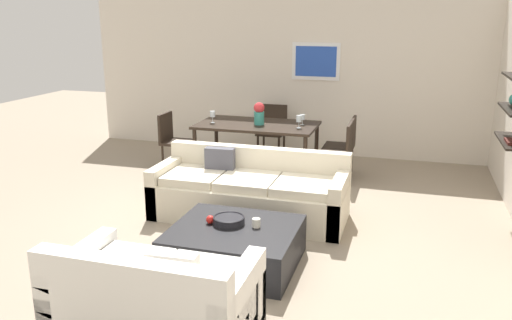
# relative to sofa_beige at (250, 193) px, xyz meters

# --- Properties ---
(ground_plane) EXTENTS (18.00, 18.00, 0.00)m
(ground_plane) POSITION_rel_sofa_beige_xyz_m (0.01, -0.34, -0.29)
(ground_plane) COLOR gray
(back_wall_unit) EXTENTS (8.40, 0.09, 2.70)m
(back_wall_unit) POSITION_rel_sofa_beige_xyz_m (0.31, 3.19, 1.06)
(back_wall_unit) COLOR silver
(back_wall_unit) RESTS_ON ground
(sofa_beige) EXTENTS (2.27, 0.90, 0.78)m
(sofa_beige) POSITION_rel_sofa_beige_xyz_m (0.00, 0.00, 0.00)
(sofa_beige) COLOR beige
(sofa_beige) RESTS_ON ground
(loveseat_white) EXTENTS (1.45, 0.90, 0.78)m
(loveseat_white) POSITION_rel_sofa_beige_xyz_m (0.05, -2.51, 0.00)
(loveseat_white) COLOR white
(loveseat_white) RESTS_ON ground
(coffee_table) EXTENTS (1.19, 1.07, 0.38)m
(coffee_table) POSITION_rel_sofa_beige_xyz_m (0.23, -1.23, -0.10)
(coffee_table) COLOR black
(coffee_table) RESTS_ON ground
(decorative_bowl) EXTENTS (0.31, 0.31, 0.08)m
(decorative_bowl) POSITION_rel_sofa_beige_xyz_m (0.15, -1.15, 0.13)
(decorative_bowl) COLOR black
(decorative_bowl) RESTS_ON coffee_table
(candle_jar) EXTENTS (0.08, 0.08, 0.09)m
(candle_jar) POSITION_rel_sofa_beige_xyz_m (0.43, -1.16, 0.13)
(candle_jar) COLOR silver
(candle_jar) RESTS_ON coffee_table
(apple_on_coffee_table) EXTENTS (0.08, 0.08, 0.08)m
(apple_on_coffee_table) POSITION_rel_sofa_beige_xyz_m (-0.03, -1.20, 0.13)
(apple_on_coffee_table) COLOR red
(apple_on_coffee_table) RESTS_ON coffee_table
(dining_table) EXTENTS (1.80, 1.02, 0.75)m
(dining_table) POSITION_rel_sofa_beige_xyz_m (-0.45, 1.83, 0.39)
(dining_table) COLOR black
(dining_table) RESTS_ON ground
(dining_chair_left_near) EXTENTS (0.44, 0.44, 0.88)m
(dining_chair_left_near) POSITION_rel_sofa_beige_xyz_m (-1.75, 1.60, 0.21)
(dining_chair_left_near) COLOR black
(dining_chair_left_near) RESTS_ON ground
(dining_chair_right_near) EXTENTS (0.44, 0.44, 0.88)m
(dining_chair_right_near) POSITION_rel_sofa_beige_xyz_m (0.85, 1.60, 0.21)
(dining_chair_right_near) COLOR black
(dining_chair_right_near) RESTS_ON ground
(dining_chair_right_far) EXTENTS (0.44, 0.44, 0.88)m
(dining_chair_right_far) POSITION_rel_sofa_beige_xyz_m (0.85, 2.06, 0.21)
(dining_chair_right_far) COLOR black
(dining_chair_right_far) RESTS_ON ground
(dining_chair_head) EXTENTS (0.44, 0.44, 0.88)m
(dining_chair_head) POSITION_rel_sofa_beige_xyz_m (-0.45, 2.74, 0.21)
(dining_chair_head) COLOR black
(dining_chair_head) RESTS_ON ground
(wine_glass_right_far) EXTENTS (0.07, 0.07, 0.15)m
(wine_glass_right_far) POSITION_rel_sofa_beige_xyz_m (0.22, 1.95, 0.57)
(wine_glass_right_far) COLOR silver
(wine_glass_right_far) RESTS_ON dining_table
(wine_glass_left_near) EXTENTS (0.08, 0.08, 0.18)m
(wine_glass_left_near) POSITION_rel_sofa_beige_xyz_m (-1.12, 1.70, 0.59)
(wine_glass_left_near) COLOR silver
(wine_glass_left_near) RESTS_ON dining_table
(wine_glass_right_near) EXTENTS (0.08, 0.08, 0.19)m
(wine_glass_right_near) POSITION_rel_sofa_beige_xyz_m (0.22, 1.70, 0.59)
(wine_glass_right_near) COLOR silver
(wine_glass_right_near) RESTS_ON dining_table
(centerpiece_vase) EXTENTS (0.16, 0.16, 0.34)m
(centerpiece_vase) POSITION_rel_sofa_beige_xyz_m (-0.41, 1.78, 0.63)
(centerpiece_vase) COLOR teal
(centerpiece_vase) RESTS_ON dining_table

